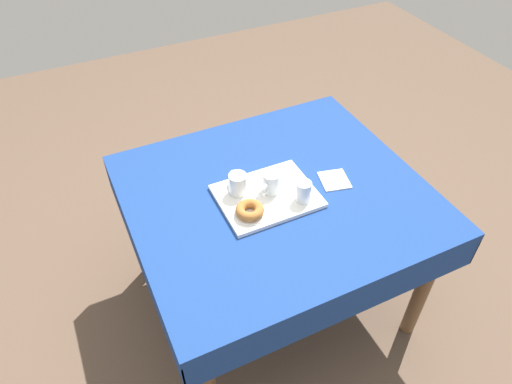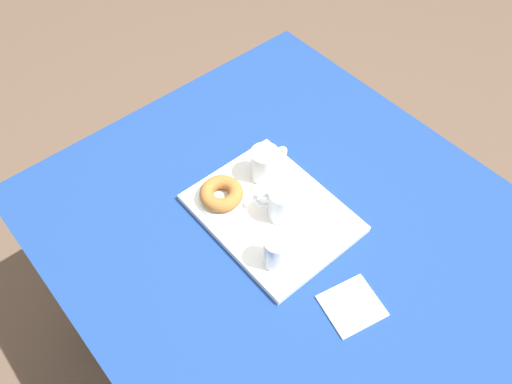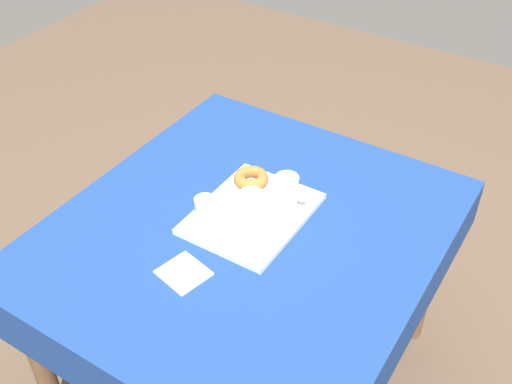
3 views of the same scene
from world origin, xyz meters
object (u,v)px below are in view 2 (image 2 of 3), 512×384
at_px(serving_tray, 272,213).
at_px(tea_mug_left, 282,205).
at_px(water_glass_near, 277,253).
at_px(tea_mug_right, 265,164).
at_px(dining_table, 288,245).
at_px(sugar_donut_left, 221,193).
at_px(paper_napkin, 352,306).
at_px(donut_plate_left, 222,199).

height_order(serving_tray, tea_mug_left, tea_mug_left).
bearing_deg(serving_tray, water_glass_near, 142.38).
relative_size(tea_mug_right, water_glass_near, 1.26).
distance_m(dining_table, serving_tray, 0.11).
distance_m(sugar_donut_left, paper_napkin, 0.42).
distance_m(tea_mug_left, paper_napkin, 0.29).
bearing_deg(donut_plate_left, tea_mug_left, -147.94).
distance_m(donut_plate_left, sugar_donut_left, 0.02).
height_order(tea_mug_right, donut_plate_left, tea_mug_right).
distance_m(dining_table, donut_plate_left, 0.22).
distance_m(serving_tray, paper_napkin, 0.30).
xyz_separation_m(serving_tray, donut_plate_left, (0.11, 0.07, 0.01)).
bearing_deg(dining_table, paper_napkin, 170.66).
xyz_separation_m(dining_table, water_glass_near, (-0.06, 0.10, 0.15)).
relative_size(serving_tray, paper_napkin, 3.16).
bearing_deg(donut_plate_left, water_glass_near, 176.23).
xyz_separation_m(water_glass_near, paper_napkin, (-0.19, -0.06, -0.06)).
bearing_deg(serving_tray, paper_napkin, 174.66).
distance_m(tea_mug_right, paper_napkin, 0.42).
bearing_deg(tea_mug_left, donut_plate_left, 32.06).
height_order(tea_mug_left, paper_napkin, tea_mug_left).
bearing_deg(water_glass_near, serving_tray, -37.62).
relative_size(tea_mug_left, donut_plate_left, 0.83).
bearing_deg(donut_plate_left, tea_mug_right, -94.29).
bearing_deg(tea_mug_right, tea_mug_left, 156.19).
bearing_deg(dining_table, tea_mug_left, 6.47).
bearing_deg(paper_napkin, dining_table, -9.34).
relative_size(serving_tray, tea_mug_left, 3.84).
xyz_separation_m(sugar_donut_left, paper_napkin, (-0.41, -0.04, -0.04)).
height_order(tea_mug_right, paper_napkin, tea_mug_right).
distance_m(dining_table, sugar_donut_left, 0.23).
relative_size(serving_tray, water_glass_near, 4.38).
height_order(dining_table, sugar_donut_left, sugar_donut_left).
xyz_separation_m(dining_table, tea_mug_right, (0.15, -0.05, 0.15)).
height_order(serving_tray, water_glass_near, water_glass_near).
relative_size(tea_mug_right, donut_plate_left, 0.92).
distance_m(serving_tray, donut_plate_left, 0.13).
bearing_deg(dining_table, tea_mug_right, -18.50).
bearing_deg(tea_mug_left, water_glass_near, 133.15).
height_order(water_glass_near, sugar_donut_left, water_glass_near).
relative_size(sugar_donut_left, paper_napkin, 0.90).
height_order(serving_tray, donut_plate_left, donut_plate_left).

